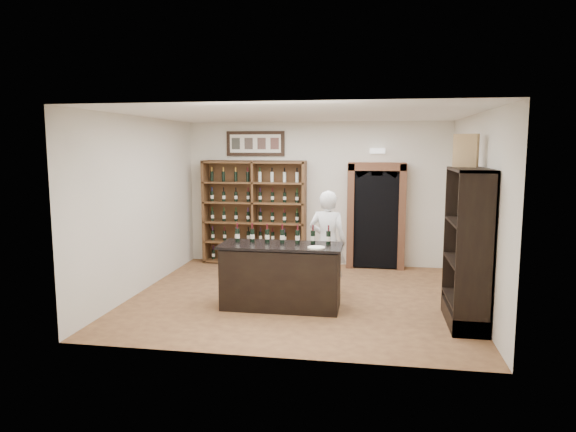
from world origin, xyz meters
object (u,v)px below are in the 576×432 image
(counter_bottle_0, at_px, (237,235))
(shopkeeper, at_px, (328,243))
(tasting_counter, at_px, (281,277))
(wine_crate, at_px, (466,151))
(side_cabinet, at_px, (469,272))
(wine_shelf, at_px, (255,212))

(counter_bottle_0, height_order, shopkeeper, shopkeeper)
(tasting_counter, relative_size, counter_bottle_0, 6.27)
(shopkeeper, distance_m, wine_crate, 2.68)
(side_cabinet, relative_size, wine_crate, 4.65)
(counter_bottle_0, height_order, side_cabinet, side_cabinet)
(counter_bottle_0, distance_m, shopkeeper, 1.57)
(wine_shelf, height_order, wine_crate, wine_crate)
(side_cabinet, distance_m, wine_crate, 1.73)
(side_cabinet, bearing_deg, counter_bottle_0, 173.01)
(side_cabinet, distance_m, shopkeeper, 2.40)
(wine_shelf, distance_m, side_cabinet, 5.02)
(wine_shelf, relative_size, side_cabinet, 1.00)
(wine_shelf, xyz_separation_m, shopkeeper, (1.74, -2.05, -0.22))
(tasting_counter, xyz_separation_m, shopkeeper, (0.64, 0.88, 0.39))
(wine_shelf, bearing_deg, counter_bottle_0, -82.30)
(shopkeeper, bearing_deg, counter_bottle_0, 40.44)
(tasting_counter, bearing_deg, side_cabinet, -6.28)
(wine_shelf, height_order, counter_bottle_0, wine_shelf)
(wine_crate, bearing_deg, shopkeeper, -177.11)
(counter_bottle_0, xyz_separation_m, side_cabinet, (3.44, -0.42, -0.35))
(side_cabinet, bearing_deg, wine_crate, 96.61)
(side_cabinet, relative_size, shopkeeper, 1.24)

